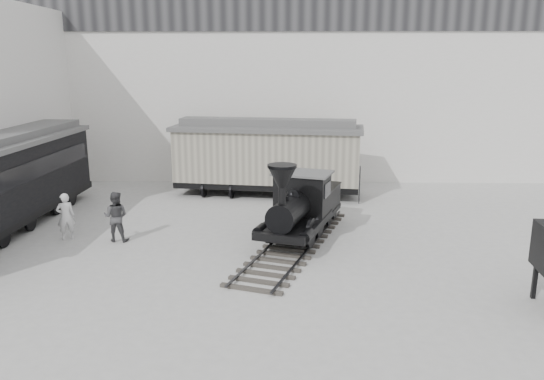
{
  "coord_description": "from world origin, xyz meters",
  "views": [
    {
      "loc": [
        0.37,
        -14.76,
        6.44
      ],
      "look_at": [
        0.03,
        3.63,
        2.0
      ],
      "focal_mm": 35.0,
      "sensor_mm": 36.0,
      "label": 1
    }
  ],
  "objects_px": {
    "visitor_a": "(66,216)",
    "visitor_b": "(116,216)",
    "locomotive": "(300,209)",
    "boxcar": "(267,155)"
  },
  "relations": [
    {
      "from": "visitor_b",
      "to": "visitor_a",
      "type": "bearing_deg",
      "value": -1.58
    },
    {
      "from": "locomotive",
      "to": "boxcar",
      "type": "bearing_deg",
      "value": 119.87
    },
    {
      "from": "boxcar",
      "to": "visitor_b",
      "type": "xyz_separation_m",
      "value": [
        -5.37,
        -7.16,
        -1.05
      ]
    },
    {
      "from": "visitor_a",
      "to": "boxcar",
      "type": "bearing_deg",
      "value": -162.8
    },
    {
      "from": "locomotive",
      "to": "visitor_b",
      "type": "bearing_deg",
      "value": -159.0
    },
    {
      "from": "visitor_a",
      "to": "visitor_b",
      "type": "height_order",
      "value": "visitor_b"
    },
    {
      "from": "boxcar",
      "to": "visitor_a",
      "type": "distance_m",
      "value": 10.17
    },
    {
      "from": "visitor_a",
      "to": "visitor_b",
      "type": "bearing_deg",
      "value": 148.74
    },
    {
      "from": "locomotive",
      "to": "visitor_a",
      "type": "xyz_separation_m",
      "value": [
        -8.68,
        -0.15,
        -0.27
      ]
    },
    {
      "from": "locomotive",
      "to": "boxcar",
      "type": "relative_size",
      "value": 0.95
    }
  ]
}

